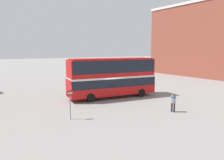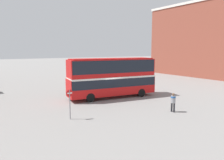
# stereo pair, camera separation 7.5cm
# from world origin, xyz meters

# --- Properties ---
(ground_plane) EXTENTS (240.00, 240.00, 0.00)m
(ground_plane) POSITION_xyz_m (0.00, 0.00, 0.00)
(ground_plane) COLOR gray
(building_row_right) EXTENTS (12.22, 29.84, 15.27)m
(building_row_right) POSITION_xyz_m (30.38, 4.39, 7.64)
(building_row_right) COLOR brown
(building_row_right) RESTS_ON ground_plane
(double_decker_bus) EXTENTS (10.66, 4.07, 4.63)m
(double_decker_bus) POSITION_xyz_m (0.35, 0.16, 2.64)
(double_decker_bus) COLOR red
(double_decker_bus) RESTS_ON ground_plane
(pedestrian_foreground) EXTENTS (0.46, 0.46, 1.74)m
(pedestrian_foreground) POSITION_xyz_m (1.63, -8.00, 1.07)
(pedestrian_foreground) COLOR #232328
(pedestrian_foreground) RESTS_ON ground_plane
(no_entry_sign) EXTENTS (0.59, 0.08, 2.46)m
(no_entry_sign) POSITION_xyz_m (-6.99, -4.84, 1.63)
(no_entry_sign) COLOR gray
(no_entry_sign) RESTS_ON ground_plane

